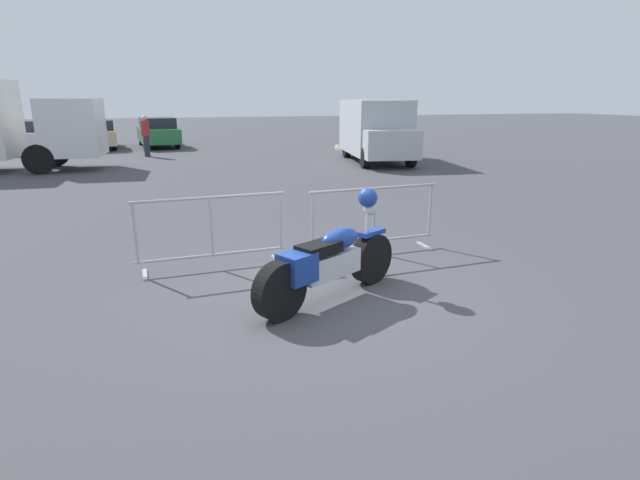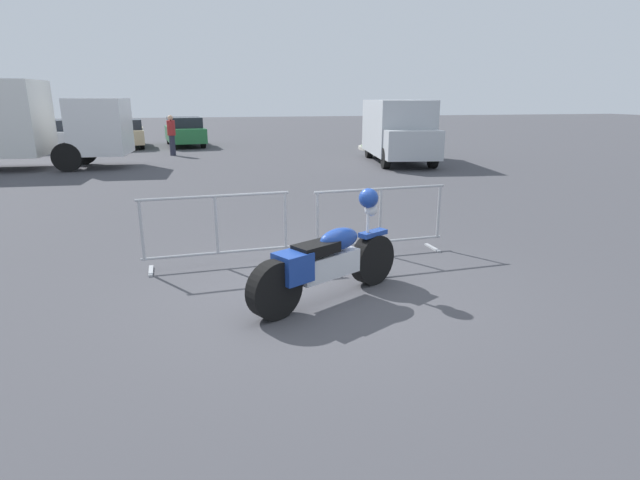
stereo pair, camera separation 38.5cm
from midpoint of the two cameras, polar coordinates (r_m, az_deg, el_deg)
ground_plane at (r=6.39m, az=1.84°, el=-6.19°), size 120.00×120.00×0.00m
motorcycle at (r=6.07m, az=2.70°, el=-2.41°), size 2.11×1.28×1.31m
crowd_barrier_near at (r=7.38m, az=-10.28°, el=1.15°), size 2.16×0.56×1.07m
crowd_barrier_far at (r=7.92m, az=8.27°, el=2.24°), size 2.16×0.56×1.07m
delivery_van at (r=19.74m, az=9.49°, el=12.39°), size 2.69×5.24×2.31m
parked_car_white at (r=28.46m, az=-32.37°, el=10.22°), size 2.22×4.50×1.47m
parked_car_silver at (r=27.12m, az=-27.02°, el=10.69°), size 2.11×4.26×1.39m
parked_car_tan at (r=27.06m, az=-20.89°, el=11.34°), size 2.07×4.19×1.37m
parked_car_green at (r=26.91m, az=-14.80°, el=11.91°), size 2.19×4.42×1.45m
pedestrian at (r=22.56m, az=-16.13°, el=11.60°), size 0.44×0.44×1.69m
planter_island at (r=24.60m, az=8.84°, el=11.19°), size 3.54×3.54×1.23m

